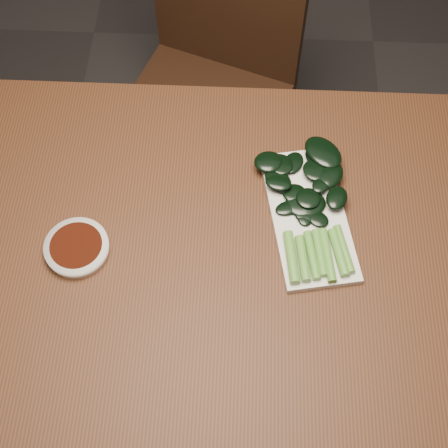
% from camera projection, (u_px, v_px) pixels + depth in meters
% --- Properties ---
extents(ground, '(6.00, 6.00, 0.00)m').
position_uv_depth(ground, '(216.00, 366.00, 1.82)').
color(ground, '#282626').
rests_on(ground, ground).
extents(table, '(1.40, 0.80, 0.75)m').
position_uv_depth(table, '(212.00, 266.00, 1.23)').
color(table, '#422413').
rests_on(table, ground).
extents(chair_far, '(0.54, 0.54, 0.89)m').
position_uv_depth(chair_far, '(211.00, 80.00, 1.72)').
color(chair_far, black).
rests_on(chair_far, ground).
extents(sauce_bowl, '(0.12, 0.12, 0.02)m').
position_uv_depth(sauce_bowl, '(77.00, 248.00, 1.16)').
color(sauce_bowl, silver).
rests_on(sauce_bowl, table).
extents(serving_plate, '(0.19, 0.32, 0.01)m').
position_uv_depth(serving_plate, '(308.00, 216.00, 1.20)').
color(serving_plate, silver).
rests_on(serving_plate, table).
extents(gai_lan, '(0.19, 0.33, 0.03)m').
position_uv_depth(gai_lan, '(309.00, 195.00, 1.20)').
color(gai_lan, '#599C35').
rests_on(gai_lan, serving_plate).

